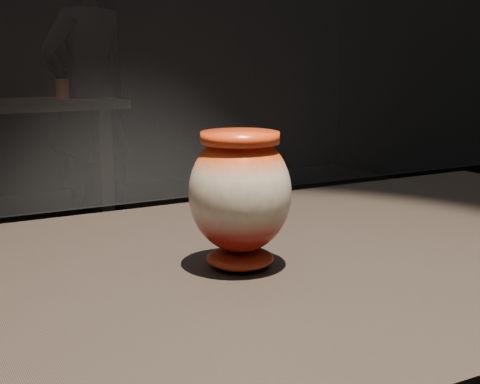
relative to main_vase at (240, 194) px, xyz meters
name	(u,v)px	position (x,y,z in m)	size (l,w,h in m)	color
main_vase	(240,194)	(0.00, 0.00, 0.00)	(0.16, 0.16, 0.19)	maroon
back_vase_right	(62,90)	(0.59, 3.42, -0.04)	(0.08, 0.08, 0.13)	brown
visitor	(88,94)	(0.80, 3.60, -0.08)	(0.67, 0.44, 1.84)	black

